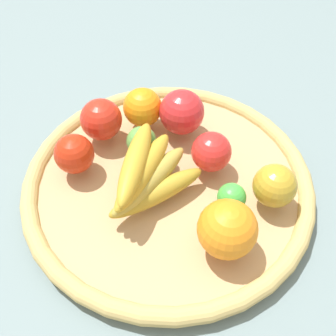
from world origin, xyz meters
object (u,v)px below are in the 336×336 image
Objects in this scene: lime_0 at (142,141)px; apple_0 at (182,112)px; apple_3 at (101,119)px; lime_1 at (232,197)px; banana_bunch at (147,176)px; orange_1 at (143,107)px; orange_0 at (227,229)px; apple_2 at (211,152)px; apple_1 at (275,186)px; apple_4 at (74,154)px.

apple_0 is at bearing 149.90° from lime_0.
apple_3 reaches higher than lime_0.
apple_3 is (-0.07, -0.25, 0.01)m from lime_1.
apple_0 is (-0.14, -0.12, 0.02)m from lime_1.
lime_0 reaches higher than lime_1.
orange_1 is at bearing -155.54° from banana_bunch.
orange_0 is (0.20, 0.20, 0.01)m from orange_1.
lime_1 is at bearing 98.20° from banana_bunch.
orange_1 is at bearing -84.56° from apple_0.
apple_2 is 0.12m from banana_bunch.
apple_2 is at bearing 67.43° from orange_1.
orange_0 reaches higher than apple_0.
apple_1 is (0.02, 0.22, 0.01)m from lime_0.
orange_0 is (0.20, 0.13, 0.00)m from apple_0.
lime_0 is at bearing -96.19° from apple_1.
apple_3 reaches higher than apple_1.
lime_1 is at bearing -172.66° from orange_0.
orange_0 reaches higher than apple_2.
lime_0 is at bearing 79.38° from apple_3.
apple_0 is (-0.08, 0.04, 0.01)m from lime_0.
apple_1 reaches higher than apple_4.
apple_0 is 0.24m from orange_0.
apple_1 reaches higher than apple_2.
apple_1 is 1.03× the size of apple_4.
lime_0 is 0.30× the size of banana_bunch.
apple_2 is at bearing 95.01° from lime_0.
apple_4 reaches higher than lime_0.
apple_4 is 0.89× the size of apple_3.
lime_1 is 0.18m from apple_0.
apple_2 is (-0.01, 0.12, 0.01)m from lime_0.
orange_1 is 0.08m from apple_3.
apple_2 is at bearing 47.63° from apple_0.
orange_1 is 0.23m from lime_1.
lime_0 is 0.09m from banana_bunch.
orange_0 is at bearing 70.04° from banana_bunch.
orange_1 is 0.07m from apple_0.
lime_0 is at bearing -152.26° from banana_bunch.
apple_2 is 0.79× the size of orange_0.
lime_1 is 0.26m from apple_3.
apple_1 is (0.09, 0.25, -0.00)m from orange_1.
lime_0 is at bearing -30.10° from apple_0.
apple_4 is (0.14, -0.13, -0.01)m from apple_0.
apple_3 is at bearing -127.34° from banana_bunch.
orange_0 reaches higher than apple_4.
lime_0 is 0.22m from orange_0.
banana_bunch is 0.15m from apple_0.
apple_2 is at bearing -143.07° from lime_1.
orange_1 is at bearing 155.98° from apple_4.
apple_2 is 1.01× the size of apple_4.
apple_3 reaches higher than apple_2.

